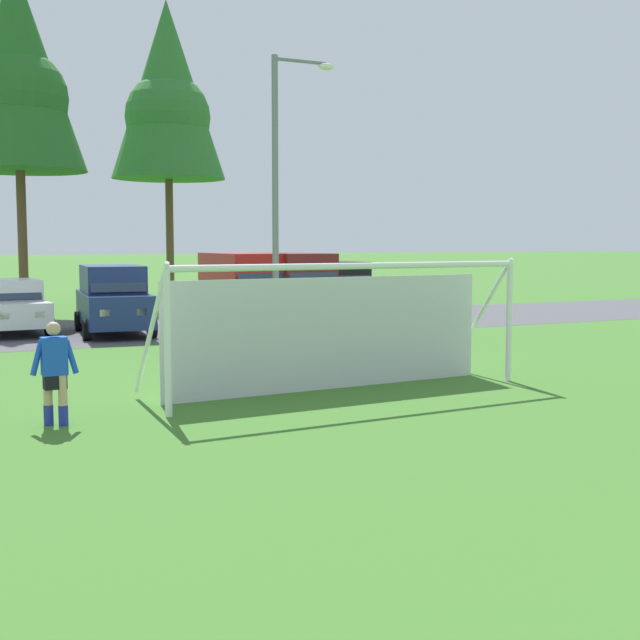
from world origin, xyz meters
The scene contains 12 objects.
ground_plane centered at (0.00, 15.00, 0.00)m, with size 400.00×400.00×0.00m, color #3D7028.
parking_lot_strip centered at (0.00, 26.60, 0.00)m, with size 52.00×8.40×0.01m, color #4C4C51.
soccer_goal centered at (0.06, 13.69, 1.29)m, with size 7.53×2.41×2.57m.
player_defender_far centered at (-5.32, 12.80, 0.82)m, with size 0.74×0.27×1.64m.
parked_car_slot_left centered at (-4.77, 27.05, 0.88)m, with size 2.23×4.30×1.72m.
parked_car_slot_center_left centered at (-1.88, 25.60, 1.11)m, with size 2.40×4.73×2.16m.
parked_car_slot_center centered at (2.54, 25.95, 1.34)m, with size 2.23×4.82×2.52m.
parked_car_slot_center_right centered at (4.28, 25.63, 1.34)m, with size 2.38×4.89×2.52m.
parked_car_slot_right centered at (6.89, 27.67, 1.11)m, with size 2.17×4.62×2.16m.
tree_left_edge centered at (-3.73, 33.88, 9.37)m, with size 5.10×5.10×13.61m.
tree_mid_left centered at (3.26, 37.96, 9.69)m, with size 5.28×5.28×14.08m.
street_lamp centered at (2.11, 21.46, 4.20)m, with size 2.00×0.32×8.12m.
Camera 1 is at (-7.00, -0.53, 2.86)m, focal length 46.32 mm.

